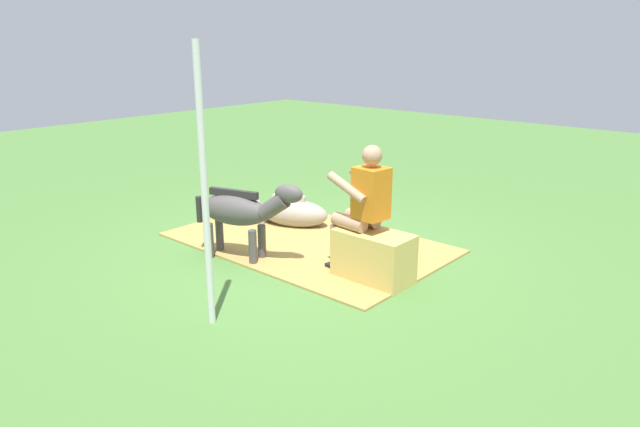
# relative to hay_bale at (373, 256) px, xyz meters

# --- Properties ---
(ground_plane) EXTENTS (24.00, 24.00, 0.00)m
(ground_plane) POSITION_rel_hay_bale_xyz_m (1.00, -0.07, -0.26)
(ground_plane) COLOR #4C7A38
(hay_patch) EXTENTS (3.25, 2.03, 0.02)m
(hay_patch) POSITION_rel_hay_bale_xyz_m (1.24, -0.37, -0.25)
(hay_patch) COLOR #AD8C47
(hay_patch) RESTS_ON ground
(hay_bale) EXTENTS (0.79, 0.43, 0.52)m
(hay_bale) POSITION_rel_hay_bale_xyz_m (0.00, 0.00, 0.00)
(hay_bale) COLOR tan
(hay_bale) RESTS_ON ground
(person_seated) EXTENTS (0.69, 0.46, 1.40)m
(person_seated) POSITION_rel_hay_bale_xyz_m (0.17, -0.01, 0.52)
(person_seated) COLOR tan
(person_seated) RESTS_ON ground
(pony_standing) EXTENTS (1.31, 0.60, 0.93)m
(pony_standing) POSITION_rel_hay_bale_xyz_m (1.44, 0.49, 0.30)
(pony_standing) COLOR #4C4747
(pony_standing) RESTS_ON ground
(pony_lying) EXTENTS (1.33, 0.80, 0.42)m
(pony_lying) POSITION_rel_hay_bale_xyz_m (1.90, -0.70, -0.07)
(pony_lying) COLOR gray
(pony_lying) RESTS_ON ground
(tent_pole_left) EXTENTS (0.06, 0.06, 2.39)m
(tent_pole_left) POSITION_rel_hay_bale_xyz_m (0.52, 1.68, 0.94)
(tent_pole_left) COLOR silver
(tent_pole_left) RESTS_ON ground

